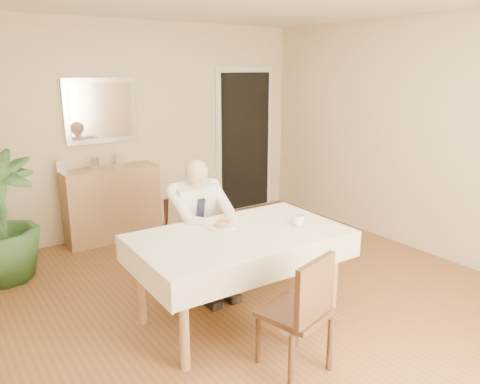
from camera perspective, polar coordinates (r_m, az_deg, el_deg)
room at (r=3.90m, az=2.94°, el=3.87°), size 5.00×5.02×2.60m
doorway at (r=6.81m, az=0.59°, el=6.14°), size 0.96×0.07×2.10m
mirror at (r=5.81m, az=-16.58°, el=9.46°), size 0.86×0.04×0.76m
dining_table at (r=3.83m, az=-0.02°, el=-6.20°), size 1.74×1.06×0.75m
chair_far at (r=4.60m, az=-6.27°, el=-5.24°), size 0.42×0.42×0.84m
chair_near at (r=3.25m, az=7.65°, el=-13.85°), size 0.50×0.51×0.87m
seated_man at (r=4.29m, az=-4.55°, el=-3.53°), size 0.48×0.72×1.24m
plate at (r=3.93m, az=-2.33°, el=-4.17°), size 0.26×0.26×0.02m
food at (r=3.93m, az=-2.33°, el=-3.86°), size 0.14×0.14×0.06m
knife at (r=3.90m, az=-1.36°, el=-4.06°), size 0.01×0.13×0.01m
fork at (r=3.86m, az=-2.36°, el=-4.28°), size 0.01×0.13×0.01m
coffee_mug at (r=3.98m, az=7.06°, el=-3.43°), size 0.15×0.15×0.09m
sideboard at (r=5.87m, az=-15.32°, el=-1.39°), size 1.12×0.39×0.89m
photo_frame_left at (r=5.65m, az=-20.98°, el=2.92°), size 0.10×0.02×0.14m
photo_frame_center at (r=5.72m, az=-17.24°, el=3.37°), size 0.10×0.02×0.14m
photo_frame_right at (r=5.86m, az=-14.50°, el=3.84°), size 0.10×0.02×0.14m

